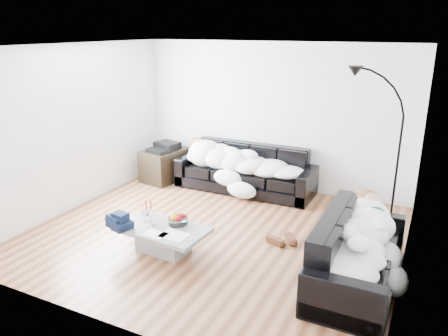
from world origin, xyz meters
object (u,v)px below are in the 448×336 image
at_px(sofa_back, 245,169).
at_px(wine_glass_c, 153,219).
at_px(shoes, 282,240).
at_px(floor_lamp, 398,161).
at_px(coffee_table, 163,239).
at_px(wine_glass_b, 145,215).
at_px(sofa_right, 359,250).
at_px(stereo, 164,147).
at_px(candle_left, 146,208).
at_px(sleeper_back, 244,158).
at_px(candle_right, 151,209).
at_px(sleeper_right, 361,232).
at_px(wine_glass_a, 150,215).
at_px(fruit_bowl, 178,219).
at_px(av_cabinet, 165,165).

relative_size(sofa_back, wine_glass_c, 13.28).
relative_size(shoes, floor_lamp, 0.22).
bearing_deg(coffee_table, wine_glass_b, 169.75).
bearing_deg(sofa_right, wine_glass_b, 96.95).
distance_m(wine_glass_c, stereo, 2.81).
xyz_separation_m(coffee_table, stereo, (-1.55, 2.40, 0.49)).
bearing_deg(wine_glass_b, candle_left, 119.21).
relative_size(sofa_back, coffee_table, 2.10).
distance_m(sleeper_back, candle_right, 2.31).
distance_m(sleeper_back, floor_lamp, 2.60).
relative_size(sofa_right, floor_lamp, 0.97).
relative_size(coffee_table, stereo, 2.68).
bearing_deg(candle_left, sleeper_right, 3.26).
relative_size(wine_glass_b, stereo, 0.37).
relative_size(wine_glass_c, floor_lamp, 0.09).
bearing_deg(sofa_right, wine_glass_a, 96.44).
distance_m(sleeper_right, wine_glass_a, 2.69).
bearing_deg(stereo, wine_glass_a, -47.71).
relative_size(sleeper_right, fruit_bowl, 6.48).
height_order(sofa_back, candle_right, sofa_back).
xyz_separation_m(sleeper_right, coffee_table, (-2.42, -0.39, -0.45)).
xyz_separation_m(wine_glass_a, candle_left, (-0.17, 0.14, 0.02)).
bearing_deg(wine_glass_b, sofa_right, 6.95).
xyz_separation_m(sofa_right, shoes, (-1.07, 0.51, -0.35)).
bearing_deg(stereo, floor_lamp, 8.98).
xyz_separation_m(sleeper_back, wine_glass_a, (-0.31, -2.41, -0.20)).
bearing_deg(coffee_table, sofa_back, 88.65).
relative_size(sleeper_back, stereo, 4.75).
bearing_deg(coffee_table, candle_right, 145.37).
relative_size(sofa_right, candle_left, 9.20).
distance_m(wine_glass_c, candle_left, 0.37).
relative_size(sofa_back, wine_glass_b, 15.09).
bearing_deg(candle_right, sleeper_back, 79.96).
distance_m(sofa_right, wine_glass_a, 2.68).
bearing_deg(shoes, sofa_right, 4.44).
height_order(coffee_table, fruit_bowl, fruit_bowl).
bearing_deg(av_cabinet, candle_left, -53.25).
xyz_separation_m(coffee_table, wine_glass_c, (-0.13, -0.01, 0.26)).
relative_size(sofa_right, wine_glass_b, 12.04).
bearing_deg(floor_lamp, stereo, -176.70).
distance_m(sleeper_right, stereo, 4.45).
relative_size(sofa_back, candle_right, 11.19).
distance_m(sofa_right, wine_glass_b, 2.76).
xyz_separation_m(sofa_back, floor_lamp, (2.54, -0.43, 0.62)).
distance_m(wine_glass_b, stereo, 2.66).
height_order(wine_glass_b, shoes, wine_glass_b).
bearing_deg(wine_glass_c, av_cabinet, 120.41).
relative_size(sleeper_right, candle_right, 7.65).
bearing_deg(av_cabinet, stereo, 0.00).
relative_size(wine_glass_a, shoes, 0.38).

